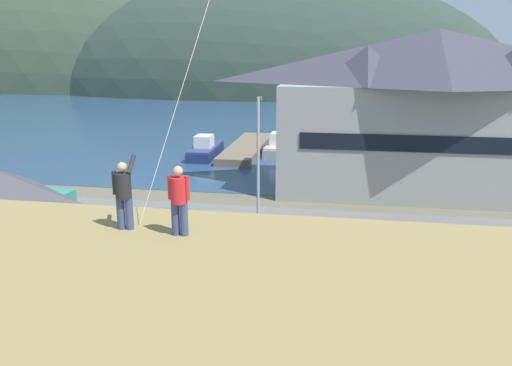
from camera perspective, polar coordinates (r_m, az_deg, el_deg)
The scene contains 18 objects.
ground_plane at distance 21.63m, azimuth -6.20°, elevation -14.59°, with size 600.00×600.00×0.00m, color #66604C.
parking_lot_pad at distance 25.93m, azimuth -3.15°, elevation -9.18°, with size 40.00×20.00×0.10m, color slate.
bay_water at distance 78.96m, azimuth 5.84°, elevation 7.09°, with size 360.00×84.00×0.03m, color navy.
far_hill_west_ridge at distance 161.78m, azimuth -21.82°, elevation 10.08°, with size 106.62×46.37×93.90m, color #334733.
far_hill_east_peak at distance 146.33m, azimuth -15.86°, elevation 10.17°, with size 120.37×59.78×66.67m, color #3D4C38.
far_hill_center_saddle at distance 144.87m, azimuth -6.42°, elevation 10.59°, with size 140.85×55.21×56.45m, color #334733.
far_hill_far_shoulder at distance 131.12m, azimuth -0.39°, elevation 10.24°, with size 120.26×64.19×54.98m, color #2D3D33.
harbor_lodge at distance 39.67m, azimuth 18.56°, elevation 7.64°, with size 22.64×9.30×11.57m.
wharf_dock at distance 53.40m, azimuth -1.01°, elevation 3.80°, with size 3.20×14.56×0.70m.
moored_boat_wharfside at distance 50.98m, azimuth -5.49°, elevation 3.62°, with size 2.39×6.88×2.16m.
moored_boat_outer_mooring at distance 52.17m, azimuth 2.49°, elevation 3.94°, with size 2.33×6.55×2.16m.
parked_car_front_row_end at distance 26.15m, azimuth 21.06°, elevation -7.58°, with size 4.25×2.15×1.82m.
parked_car_front_row_silver at distance 20.53m, azimuth 1.22°, elevation -12.84°, with size 4.24×2.13×1.82m.
parked_car_corner_spot at distance 27.06m, azimuth 3.99°, elevation -5.82°, with size 4.34×2.35×1.82m.
parked_car_mid_row_far at distance 28.68m, azimuth -9.81°, elevation -4.80°, with size 4.29×2.24×1.82m.
parking_light_pole at distance 29.66m, azimuth 0.25°, elevation 2.91°, with size 0.24×0.78×7.63m.
person_kite_flyer at distance 13.63m, azimuth -14.08°, elevation -1.03°, with size 0.52×0.68×1.86m.
person_companion at distance 12.93m, azimuth -8.31°, elevation -1.67°, with size 0.55×0.40×1.74m.
Camera 1 is at (5.42, -18.06, 10.61)m, focal length 37.11 mm.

